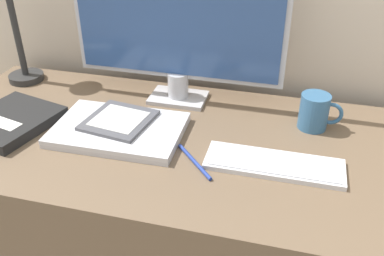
{
  "coord_description": "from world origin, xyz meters",
  "views": [
    {
      "loc": [
        0.27,
        -0.67,
        1.32
      ],
      "look_at": [
        0.06,
        0.16,
        0.79
      ],
      "focal_mm": 40.0,
      "sensor_mm": 36.0,
      "label": 1
    }
  ],
  "objects_px": {
    "keyboard": "(274,164)",
    "pen": "(194,161)",
    "laptop": "(119,130)",
    "notebook": "(10,121)",
    "monitor": "(177,12)",
    "desk_lamp": "(10,2)",
    "coffee_mug": "(315,112)",
    "ereader": "(119,120)"
  },
  "relations": [
    {
      "from": "keyboard",
      "to": "ereader",
      "type": "distance_m",
      "value": 0.41
    },
    {
      "from": "monitor",
      "to": "keyboard",
      "type": "distance_m",
      "value": 0.47
    },
    {
      "from": "ereader",
      "to": "notebook",
      "type": "bearing_deg",
      "value": -169.36
    },
    {
      "from": "monitor",
      "to": "keyboard",
      "type": "bearing_deg",
      "value": -41.09
    },
    {
      "from": "keyboard",
      "to": "notebook",
      "type": "distance_m",
      "value": 0.69
    },
    {
      "from": "ereader",
      "to": "coffee_mug",
      "type": "distance_m",
      "value": 0.5
    },
    {
      "from": "keyboard",
      "to": "notebook",
      "type": "height_order",
      "value": "notebook"
    },
    {
      "from": "ereader",
      "to": "desk_lamp",
      "type": "bearing_deg",
      "value": 153.15
    },
    {
      "from": "notebook",
      "to": "laptop",
      "type": "bearing_deg",
      "value": 6.54
    },
    {
      "from": "keyboard",
      "to": "monitor",
      "type": "bearing_deg",
      "value": 138.91
    },
    {
      "from": "laptop",
      "to": "coffee_mug",
      "type": "xyz_separation_m",
      "value": [
        0.48,
        0.16,
        0.04
      ]
    },
    {
      "from": "monitor",
      "to": "pen",
      "type": "distance_m",
      "value": 0.41
    },
    {
      "from": "ereader",
      "to": "desk_lamp",
      "type": "height_order",
      "value": "desk_lamp"
    },
    {
      "from": "ereader",
      "to": "pen",
      "type": "height_order",
      "value": "ereader"
    },
    {
      "from": "monitor",
      "to": "desk_lamp",
      "type": "height_order",
      "value": "monitor"
    },
    {
      "from": "monitor",
      "to": "desk_lamp",
      "type": "distance_m",
      "value": 0.51
    },
    {
      "from": "notebook",
      "to": "ereader",
      "type": "bearing_deg",
      "value": 10.64
    },
    {
      "from": "ereader",
      "to": "coffee_mug",
      "type": "bearing_deg",
      "value": 15.61
    },
    {
      "from": "laptop",
      "to": "desk_lamp",
      "type": "bearing_deg",
      "value": 151.34
    },
    {
      "from": "laptop",
      "to": "coffee_mug",
      "type": "height_order",
      "value": "coffee_mug"
    },
    {
      "from": "notebook",
      "to": "coffee_mug",
      "type": "xyz_separation_m",
      "value": [
        0.77,
        0.19,
        0.03
      ]
    },
    {
      "from": "monitor",
      "to": "notebook",
      "type": "bearing_deg",
      "value": -146.75
    },
    {
      "from": "desk_lamp",
      "to": "pen",
      "type": "bearing_deg",
      "value": -25.5
    },
    {
      "from": "keyboard",
      "to": "coffee_mug",
      "type": "height_order",
      "value": "coffee_mug"
    },
    {
      "from": "keyboard",
      "to": "notebook",
      "type": "relative_size",
      "value": 1.19
    },
    {
      "from": "monitor",
      "to": "notebook",
      "type": "height_order",
      "value": "monitor"
    },
    {
      "from": "laptop",
      "to": "pen",
      "type": "distance_m",
      "value": 0.23
    },
    {
      "from": "pen",
      "to": "laptop",
      "type": "bearing_deg",
      "value": 160.97
    },
    {
      "from": "ereader",
      "to": "pen",
      "type": "xyz_separation_m",
      "value": [
        0.22,
        -0.1,
        -0.02
      ]
    },
    {
      "from": "laptop",
      "to": "pen",
      "type": "xyz_separation_m",
      "value": [
        0.22,
        -0.08,
        -0.01
      ]
    },
    {
      "from": "ereader",
      "to": "pen",
      "type": "relative_size",
      "value": 1.57
    },
    {
      "from": "desk_lamp",
      "to": "notebook",
      "type": "xyz_separation_m",
      "value": [
        0.12,
        -0.26,
        -0.23
      ]
    },
    {
      "from": "monitor",
      "to": "laptop",
      "type": "xyz_separation_m",
      "value": [
        -0.09,
        -0.22,
        -0.25
      ]
    },
    {
      "from": "pen",
      "to": "notebook",
      "type": "bearing_deg",
      "value": 175.33
    },
    {
      "from": "desk_lamp",
      "to": "keyboard",
      "type": "bearing_deg",
      "value": -18.35
    },
    {
      "from": "coffee_mug",
      "to": "pen",
      "type": "xyz_separation_m",
      "value": [
        -0.26,
        -0.23,
        -0.04
      ]
    },
    {
      "from": "monitor",
      "to": "ereader",
      "type": "xyz_separation_m",
      "value": [
        -0.1,
        -0.2,
        -0.23
      ]
    },
    {
      "from": "desk_lamp",
      "to": "coffee_mug",
      "type": "relative_size",
      "value": 3.41
    },
    {
      "from": "coffee_mug",
      "to": "ereader",
      "type": "bearing_deg",
      "value": -164.39
    },
    {
      "from": "desk_lamp",
      "to": "coffee_mug",
      "type": "xyz_separation_m",
      "value": [
        0.89,
        -0.07,
        -0.2
      ]
    },
    {
      "from": "keyboard",
      "to": "pen",
      "type": "bearing_deg",
      "value": -169.8
    },
    {
      "from": "monitor",
      "to": "pen",
      "type": "bearing_deg",
      "value": -67.39
    }
  ]
}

